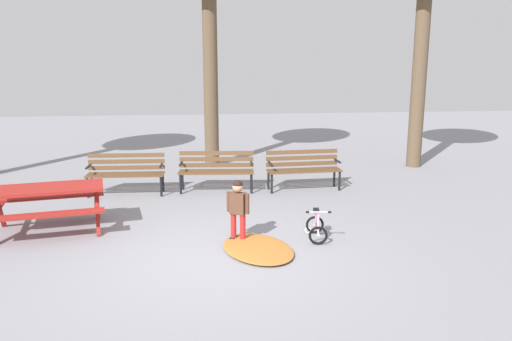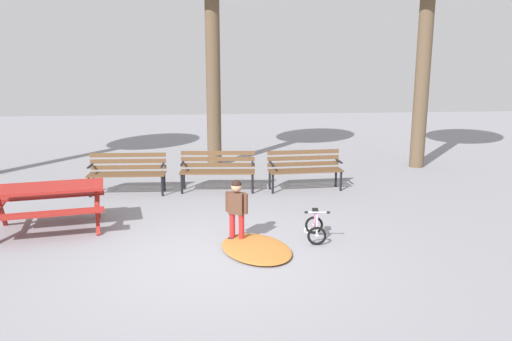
# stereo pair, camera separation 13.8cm
# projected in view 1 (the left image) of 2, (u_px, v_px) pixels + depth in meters

# --- Properties ---
(ground) EXTENTS (36.00, 36.00, 0.00)m
(ground) POSITION_uv_depth(u_px,v_px,m) (213.00, 259.00, 7.58)
(ground) COLOR gray
(picnic_table) EXTENTS (2.02, 1.66, 0.79)m
(picnic_table) POSITION_uv_depth(u_px,v_px,m) (47.00, 197.00, 8.62)
(picnic_table) COLOR maroon
(picnic_table) RESTS_ON ground
(park_bench_far_left) EXTENTS (1.62, 0.51, 0.85)m
(park_bench_far_left) POSITION_uv_depth(u_px,v_px,m) (126.00, 170.00, 10.94)
(park_bench_far_left) COLOR brown
(park_bench_far_left) RESTS_ON ground
(park_bench_left) EXTENTS (1.63, 0.58, 0.85)m
(park_bench_left) POSITION_uv_depth(u_px,v_px,m) (216.00, 168.00, 11.19)
(park_bench_left) COLOR brown
(park_bench_left) RESTS_ON ground
(park_bench_right) EXTENTS (1.63, 0.56, 0.85)m
(park_bench_right) POSITION_uv_depth(u_px,v_px,m) (303.00, 166.00, 11.32)
(park_bench_right) COLOR brown
(park_bench_right) RESTS_ON ground
(child_standing) EXTENTS (0.35, 0.26, 1.01)m
(child_standing) POSITION_uv_depth(u_px,v_px,m) (238.00, 206.00, 8.15)
(child_standing) COLOR red
(child_standing) RESTS_ON ground
(kids_bicycle) EXTENTS (0.42, 0.59, 0.54)m
(kids_bicycle) POSITION_uv_depth(u_px,v_px,m) (316.00, 227.00, 8.35)
(kids_bicycle) COLOR black
(kids_bicycle) RESTS_ON ground
(leaf_pile) EXTENTS (1.40, 1.65, 0.07)m
(leaf_pile) POSITION_uv_depth(u_px,v_px,m) (258.00, 248.00, 7.88)
(leaf_pile) COLOR #B26B2D
(leaf_pile) RESTS_ON ground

